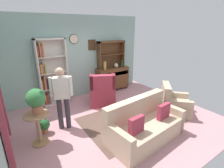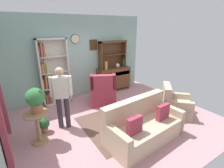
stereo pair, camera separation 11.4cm
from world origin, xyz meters
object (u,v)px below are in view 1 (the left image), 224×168
bookshelf (50,74)px  vase_tall (105,66)px  book_stack (130,101)px  coffee_table (128,106)px  vase_round (116,65)px  person_reading (62,95)px  armchair_floral (174,104)px  potted_plant_small (44,125)px  potted_plant_large (36,99)px  couch_floral (144,126)px  plant_stand (38,126)px  wingback_chair (102,93)px  sideboard (112,78)px  bottle_wine (122,63)px  sideboard_hutch (111,51)px

bookshelf → vase_tall: bearing=-5.0°
book_stack → coffee_table: bearing=-144.9°
vase_round → person_reading: person_reading is taller
armchair_floral → potted_plant_small: (-3.36, 1.11, -0.09)m
armchair_floral → potted_plant_large: bearing=166.7°
couch_floral → plant_stand: 2.30m
wingback_chair → coffee_table: wingback_chair is taller
wingback_chair → sideboard: bearing=41.8°
plant_stand → coffee_table: plant_stand is taller
plant_stand → potted_plant_large: size_ratio=1.33×
couch_floral → potted_plant_large: 2.38m
vase_round → couch_floral: (-1.24, -2.86, -0.69)m
wingback_chair → potted_plant_small: bearing=-163.4°
vase_tall → book_stack: vase_tall is taller
couch_floral → potted_plant_small: couch_floral is taller
wingback_chair → bottle_wine: bearing=30.0°
sideboard → potted_plant_small: 3.31m
sideboard → armchair_floral: (0.41, -2.58, -0.22)m
armchair_floral → wingback_chair: wingback_chair is taller
sideboard_hutch → book_stack: sideboard_hutch is taller
bookshelf → vase_tall: 1.92m
wingback_chair → book_stack: 1.09m
wingback_chair → coffee_table: 1.15m
coffee_table → couch_floral: bearing=-106.8°
sideboard → vase_tall: bearing=-168.4°
vase_tall → plant_stand: vase_tall is taller
vase_tall → potted_plant_large: potted_plant_large is taller
potted_plant_small → sideboard_hutch: bearing=28.2°
bottle_wine → person_reading: 3.20m
sideboard → plant_stand: sideboard is taller
vase_round → armchair_floral: (0.28, -2.51, -0.72)m
couch_floral → person_reading: person_reading is taller
sideboard_hutch → plant_stand: sideboard_hutch is taller
bottle_wine → potted_plant_large: (-3.46, -1.67, -0.03)m
sideboard → coffee_table: sideboard is taller
sideboard_hutch → armchair_floral: sideboard_hutch is taller
bottle_wine → book_stack: size_ratio=1.25×
vase_tall → vase_round: vase_tall is taller
potted_plant_small → coffee_table: 2.18m
sideboard_hutch → vase_tall: bearing=-154.1°
armchair_floral → wingback_chair: bearing=129.7°
sideboard_hutch → vase_tall: (-0.39, -0.19, -0.49)m
potted_plant_large → book_stack: size_ratio=2.49×
vase_tall → wingback_chair: bearing=-126.7°
wingback_chair → potted_plant_small: wingback_chair is taller
vase_round → potted_plant_small: (-3.08, -1.40, -0.80)m
potted_plant_small → couch_floral: bearing=-38.4°
bookshelf → coffee_table: (1.46, -2.11, -0.67)m
plant_stand → person_reading: size_ratio=0.46×
potted_plant_small → person_reading: (0.48, -0.05, 0.71)m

